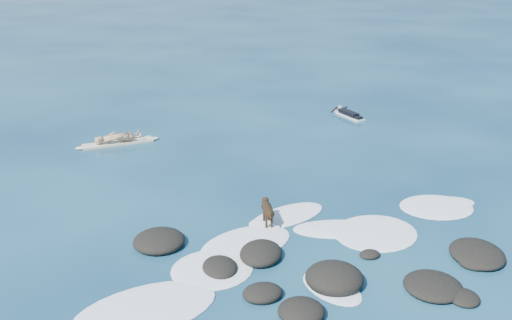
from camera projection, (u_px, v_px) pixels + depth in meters
name	position (u px, v px, depth m)	size (l,w,h in m)	color
ground	(327.00, 231.00, 16.80)	(160.00, 160.00, 0.00)	#0A2642
reef_rocks	(320.00, 271.00, 14.54)	(10.25, 6.98, 0.62)	black
breaking_foam	(303.00, 244.00, 16.06)	(13.00, 6.19, 0.12)	white
standing_surfer_rig	(117.00, 126.00, 23.84)	(3.53, 0.98, 2.01)	beige
paddling_surfer_rig	(348.00, 114.00, 27.99)	(1.08, 2.24, 0.39)	white
dog	(267.00, 210.00, 17.00)	(0.40, 1.20, 0.76)	black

